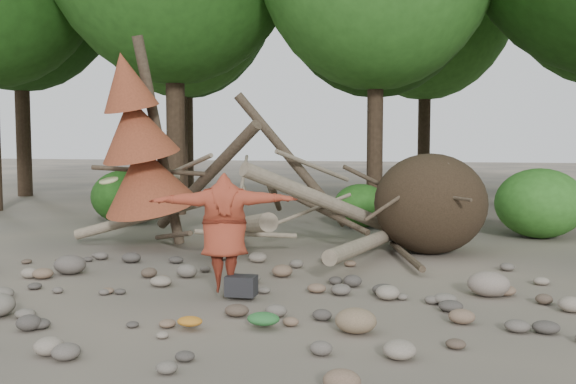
# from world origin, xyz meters

# --- Properties ---
(ground) EXTENTS (120.00, 120.00, 0.00)m
(ground) POSITION_xyz_m (0.00, 0.00, 0.00)
(ground) COLOR #514C44
(ground) RESTS_ON ground
(deadfall_pile) EXTENTS (8.55, 5.24, 3.30)m
(deadfall_pile) POSITION_xyz_m (2.02, 4.24, 0.95)
(deadfall_pile) COLOR #332619
(deadfall_pile) RESTS_ON ground
(dead_conifer) EXTENTS (2.06, 2.16, 4.35)m
(dead_conifer) POSITION_xyz_m (-3.12, 3.37, 2.11)
(dead_conifer) COLOR #4C3F30
(dead_conifer) RESTS_ON ground
(bush_left) EXTENTS (1.80, 1.80, 1.44)m
(bush_left) POSITION_xyz_m (-5.50, 7.20, 0.72)
(bush_left) COLOR #1F5015
(bush_left) RESTS_ON ground
(bush_mid) EXTENTS (1.40, 1.40, 1.12)m
(bush_mid) POSITION_xyz_m (0.80, 7.80, 0.56)
(bush_mid) COLOR #2A651D
(bush_mid) RESTS_ON ground
(bush_right) EXTENTS (2.00, 2.00, 1.60)m
(bush_right) POSITION_xyz_m (5.00, 7.00, 0.80)
(bush_right) COLOR #357825
(bush_right) RESTS_ON ground
(frisbee_thrower) EXTENTS (3.10, 1.19, 1.70)m
(frisbee_thrower) POSITION_xyz_m (-0.18, 0.05, 0.93)
(frisbee_thrower) COLOR maroon
(frisbee_thrower) RESTS_ON ground
(backpack) EXTENTS (0.43, 0.29, 0.28)m
(backpack) POSITION_xyz_m (0.11, -0.07, 0.14)
(backpack) COLOR black
(backpack) RESTS_ON ground
(cloth_green) EXTENTS (0.39, 0.32, 0.15)m
(cloth_green) POSITION_xyz_m (0.79, -1.35, 0.07)
(cloth_green) COLOR #28652E
(cloth_green) RESTS_ON ground
(cloth_orange) EXTENTS (0.30, 0.25, 0.11)m
(cloth_orange) POSITION_xyz_m (-0.04, -1.60, 0.06)
(cloth_orange) COLOR #B56F1F
(cloth_orange) RESTS_ON ground
(boulder_front_right) EXTENTS (0.49, 0.44, 0.29)m
(boulder_front_right) POSITION_xyz_m (1.88, -1.25, 0.15)
(boulder_front_right) COLOR #826B51
(boulder_front_right) RESTS_ON ground
(boulder_mid_right) EXTENTS (0.60, 0.54, 0.36)m
(boulder_mid_right) POSITION_xyz_m (3.49, 0.95, 0.18)
(boulder_mid_right) COLOR gray
(boulder_mid_right) RESTS_ON ground
(boulder_mid_left) EXTENTS (0.54, 0.48, 0.32)m
(boulder_mid_left) POSITION_xyz_m (-3.20, 0.90, 0.16)
(boulder_mid_left) COLOR #5C544D
(boulder_mid_left) RESTS_ON ground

